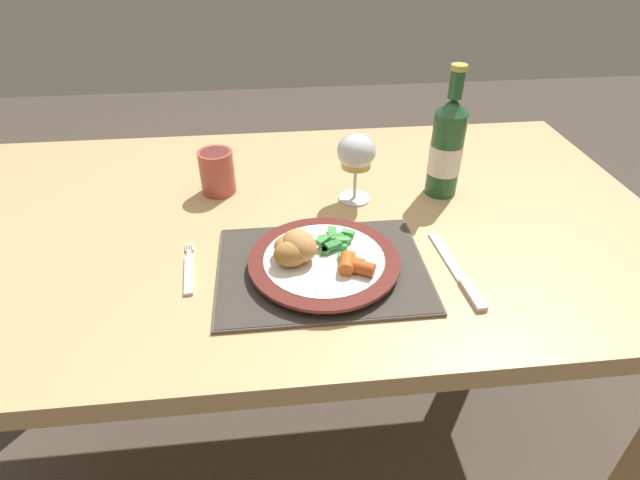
% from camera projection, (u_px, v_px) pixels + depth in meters
% --- Properties ---
extents(ground_plane, '(6.00, 6.00, 0.00)m').
position_uv_depth(ground_plane, '(301.00, 440.00, 1.38)').
color(ground_plane, '#4C4238').
extents(dining_table, '(1.41, 0.81, 0.74)m').
position_uv_depth(dining_table, '(295.00, 254.00, 1.01)').
color(dining_table, tan).
rests_on(dining_table, ground).
extents(placemat, '(0.34, 0.26, 0.01)m').
position_uv_depth(placemat, '(322.00, 269.00, 0.82)').
color(placemat, brown).
rests_on(placemat, dining_table).
extents(dinner_plate, '(0.25, 0.25, 0.02)m').
position_uv_depth(dinner_plate, '(324.00, 262.00, 0.81)').
color(dinner_plate, white).
rests_on(dinner_plate, placemat).
extents(breaded_croquettes, '(0.09, 0.08, 0.05)m').
position_uv_depth(breaded_croquettes, '(295.00, 248.00, 0.79)').
color(breaded_croquettes, '#B77F3D').
rests_on(breaded_croquettes, dinner_plate).
extents(green_beans_pile, '(0.07, 0.09, 0.02)m').
position_uv_depth(green_beans_pile, '(335.00, 243.00, 0.83)').
color(green_beans_pile, green).
rests_on(green_beans_pile, dinner_plate).
extents(glazed_carrots, '(0.06, 0.05, 0.02)m').
position_uv_depth(glazed_carrots, '(354.00, 265.00, 0.77)').
color(glazed_carrots, '#CC5119').
rests_on(glazed_carrots, dinner_plate).
extents(fork, '(0.03, 0.14, 0.01)m').
position_uv_depth(fork, '(189.00, 271.00, 0.81)').
color(fork, silver).
rests_on(fork, dining_table).
extents(table_knife, '(0.03, 0.21, 0.01)m').
position_uv_depth(table_knife, '(460.00, 276.00, 0.80)').
color(table_knife, silver).
rests_on(table_knife, dining_table).
extents(wine_glass, '(0.08, 0.08, 0.14)m').
position_uv_depth(wine_glass, '(356.00, 155.00, 0.95)').
color(wine_glass, silver).
rests_on(wine_glass, dining_table).
extents(bottle, '(0.06, 0.06, 0.26)m').
position_uv_depth(bottle, '(447.00, 148.00, 0.97)').
color(bottle, '#23562D').
rests_on(bottle, dining_table).
extents(drinking_cup, '(0.07, 0.07, 0.09)m').
position_uv_depth(drinking_cup, '(217.00, 171.00, 1.01)').
color(drinking_cup, '#B24C42').
rests_on(drinking_cup, dining_table).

